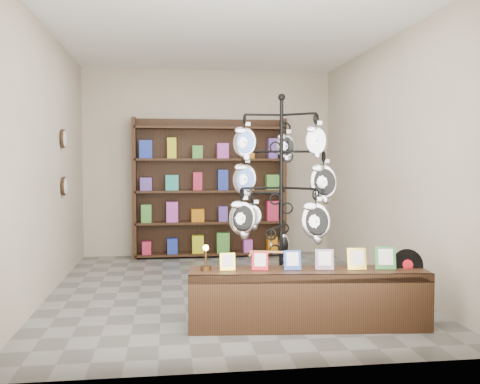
# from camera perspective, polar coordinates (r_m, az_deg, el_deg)

# --- Properties ---
(ground) EXTENTS (5.00, 5.00, 0.00)m
(ground) POSITION_cam_1_polar(r_m,az_deg,el_deg) (6.41, -1.55, -10.34)
(ground) COLOR slate
(ground) RESTS_ON ground
(room_envelope) EXTENTS (5.00, 5.00, 5.00)m
(room_envelope) POSITION_cam_1_polar(r_m,az_deg,el_deg) (6.25, -1.58, 6.40)
(room_envelope) COLOR #BDAF98
(room_envelope) RESTS_ON ground
(display_tree) EXTENTS (1.16, 1.15, 2.16)m
(display_tree) POSITION_cam_1_polar(r_m,az_deg,el_deg) (5.19, 4.42, 0.41)
(display_tree) COLOR black
(display_tree) RESTS_ON ground
(front_shelf) EXTENTS (2.18, 0.65, 0.76)m
(front_shelf) POSITION_cam_1_polar(r_m,az_deg,el_deg) (4.97, 7.28, -11.17)
(front_shelf) COLOR black
(front_shelf) RESTS_ON ground
(back_shelving) EXTENTS (2.42, 0.36, 2.20)m
(back_shelving) POSITION_cam_1_polar(r_m,az_deg,el_deg) (8.54, -3.24, -0.03)
(back_shelving) COLOR black
(back_shelving) RESTS_ON ground
(wall_clocks) EXTENTS (0.03, 0.24, 0.84)m
(wall_clocks) POSITION_cam_1_polar(r_m,az_deg,el_deg) (7.12, -18.29, 3.01)
(wall_clocks) COLOR black
(wall_clocks) RESTS_ON ground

